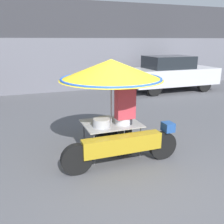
% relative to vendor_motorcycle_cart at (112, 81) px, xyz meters
% --- Properties ---
extents(ground_plane, '(36.00, 36.00, 0.00)m').
position_rel_vendor_motorcycle_cart_xyz_m(ground_plane, '(0.04, -1.04, -1.57)').
color(ground_plane, '#56565B').
extents(shopfront_building, '(28.00, 2.06, 4.02)m').
position_rel_vendor_motorcycle_cart_xyz_m(shopfront_building, '(0.04, 7.98, 0.43)').
color(shopfront_building, '#38383D').
rests_on(shopfront_building, ground).
extents(vendor_motorcycle_cart, '(2.34, 2.06, 1.98)m').
position_rel_vendor_motorcycle_cart_xyz_m(vendor_motorcycle_cart, '(0.00, 0.00, 0.00)').
color(vendor_motorcycle_cart, black).
rests_on(vendor_motorcycle_cart, ground).
extents(vendor_person, '(0.38, 0.22, 1.64)m').
position_rel_vendor_motorcycle_cart_xyz_m(vendor_person, '(0.22, -0.14, -0.64)').
color(vendor_person, '#2D2D33').
rests_on(vendor_person, ground).
extents(parked_car, '(4.23, 1.74, 1.62)m').
position_rel_vendor_motorcycle_cart_xyz_m(parked_car, '(4.93, 5.39, -0.74)').
color(parked_car, black).
rests_on(parked_car, ground).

